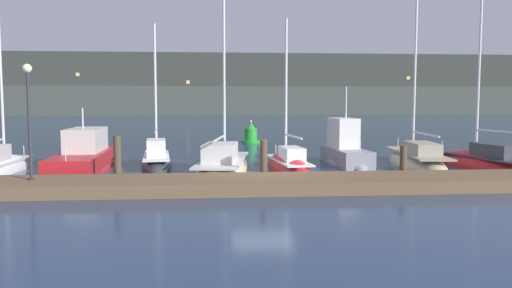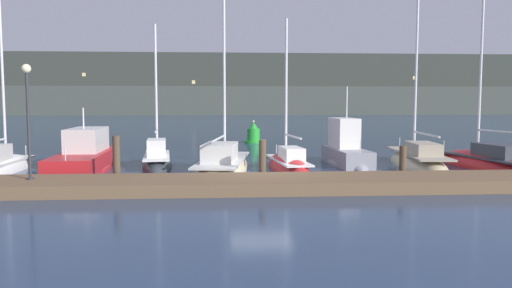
{
  "view_description": "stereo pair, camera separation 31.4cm",
  "coord_description": "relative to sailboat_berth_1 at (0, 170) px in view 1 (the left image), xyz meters",
  "views": [
    {
      "loc": [
        -1.89,
        -19.8,
        3.22
      ],
      "look_at": [
        0.0,
        3.37,
        1.2
      ],
      "focal_mm": 35.0,
      "sensor_mm": 36.0,
      "label": 1
    },
    {
      "loc": [
        -1.57,
        -19.83,
        3.22
      ],
      "look_at": [
        0.0,
        3.37,
        1.2
      ],
      "focal_mm": 35.0,
      "sensor_mm": 36.0,
      "label": 2
    }
  ],
  "objects": [
    {
      "name": "dock",
      "position": [
        11.52,
        -5.18,
        0.1
      ],
      "size": [
        30.65,
        2.8,
        0.45
      ],
      "primitive_type": "cube",
      "color": "brown",
      "rests_on": "ground"
    },
    {
      "name": "sailboat_berth_1",
      "position": [
        0.0,
        0.0,
        0.0
      ],
      "size": [
        1.44,
        6.08,
        9.45
      ],
      "color": "white",
      "rests_on": "ground"
    },
    {
      "name": "hillside_backdrop",
      "position": [
        14.19,
        102.27,
        6.56
      ],
      "size": [
        240.0,
        23.0,
        14.54
      ],
      "color": "#333833",
      "rests_on": "ground"
    },
    {
      "name": "sailboat_berth_8",
      "position": [
        22.59,
        -0.03,
        -0.02
      ],
      "size": [
        3.29,
        7.59,
        11.53
      ],
      "color": "red",
      "rests_on": "ground"
    },
    {
      "name": "channel_buoy",
      "position": [
        12.34,
        15.13,
        0.49
      ],
      "size": [
        1.44,
        1.44,
        1.73
      ],
      "color": "green",
      "rests_on": "ground"
    },
    {
      "name": "ground_plane",
      "position": [
        11.52,
        -3.15,
        -0.13
      ],
      "size": [
        400.0,
        400.0,
        0.0
      ],
      "primitive_type": "plane",
      "color": "navy"
    },
    {
      "name": "motorboat_berth_6",
      "position": [
        16.19,
        1.7,
        0.28
      ],
      "size": [
        1.88,
        5.04,
        4.59
      ],
      "color": "gray",
      "rests_on": "ground"
    },
    {
      "name": "dock_lamppost",
      "position": [
        3.18,
        -5.05,
        3.02
      ],
      "size": [
        0.32,
        0.32,
        4.04
      ],
      "color": "#2D2D33",
      "rests_on": "dock"
    },
    {
      "name": "mooring_pile_1",
      "position": [
        5.86,
        -3.53,
        0.81
      ],
      "size": [
        0.28,
        0.28,
        1.88
      ],
      "primitive_type": "cylinder",
      "color": "#4C3D2D",
      "rests_on": "ground"
    },
    {
      "name": "mooring_pile_2",
      "position": [
        11.52,
        -3.53,
        0.72
      ],
      "size": [
        0.28,
        0.28,
        1.69
      ],
      "primitive_type": "cylinder",
      "color": "#4C3D2D",
      "rests_on": "ground"
    },
    {
      "name": "sailboat_berth_5",
      "position": [
        12.99,
        -0.18,
        -0.03
      ],
      "size": [
        2.01,
        5.69,
        7.82
      ],
      "color": "red",
      "rests_on": "ground"
    },
    {
      "name": "sailboat_berth_4",
      "position": [
        9.96,
        0.02,
        0.01
      ],
      "size": [
        3.32,
        8.18,
        10.29
      ],
      "color": "beige",
      "rests_on": "ground"
    },
    {
      "name": "sailboat_berth_7",
      "position": [
        19.49,
        0.68,
        -0.0
      ],
      "size": [
        2.69,
        7.86,
        12.44
      ],
      "color": "beige",
      "rests_on": "ground"
    },
    {
      "name": "sailboat_berth_3",
      "position": [
        6.78,
        1.34,
        0.02
      ],
      "size": [
        2.0,
        5.6,
        7.61
      ],
      "color": "#2D3338",
      "rests_on": "ground"
    },
    {
      "name": "mooring_pile_3",
      "position": [
        17.18,
        -3.53,
        0.58
      ],
      "size": [
        0.28,
        0.28,
        1.42
      ],
      "primitive_type": "cylinder",
      "color": "#4C3D2D",
      "rests_on": "ground"
    },
    {
      "name": "motorboat_berth_2",
      "position": [
        3.61,
        0.27,
        0.21
      ],
      "size": [
        2.45,
        7.47,
        3.49
      ],
      "color": "red",
      "rests_on": "ground"
    }
  ]
}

